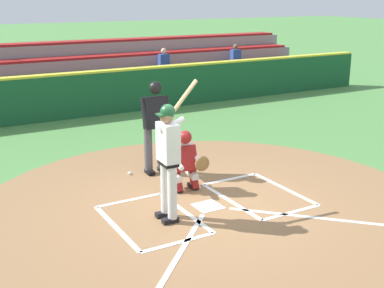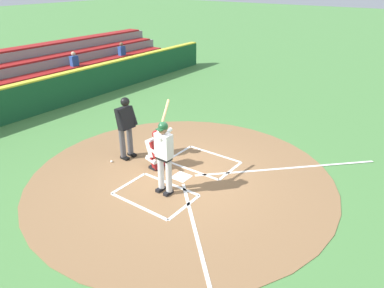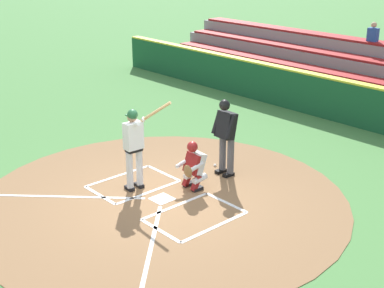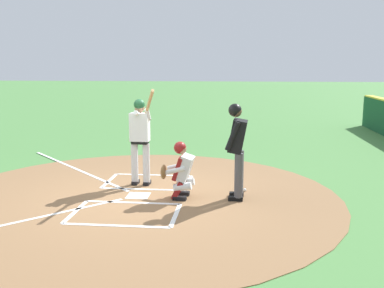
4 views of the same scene
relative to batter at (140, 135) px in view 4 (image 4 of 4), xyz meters
The scene contains 7 objects.
ground_plane 1.36m from the batter, behind, with size 120.00×120.00×0.00m, color #4C8442.
dirt_circle 1.35m from the batter, behind, with size 8.00×8.00×0.01m, color olive.
home_plate_and_chalk 1.55m from the batter, 135.70° to the left, with size 7.93×4.91×0.01m.
batter is the anchor object (origin of this frame).
catcher 1.38m from the batter, 130.72° to the right, with size 0.59×0.64×1.13m.
plate_umpire 2.20m from the batter, 110.45° to the right, with size 0.60×0.44×1.86m.
baseball 2.48m from the batter, 96.72° to the right, with size 0.07×0.07×0.07m, color white.
Camera 4 is at (-8.18, -1.91, 2.59)m, focal length 40.66 mm.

